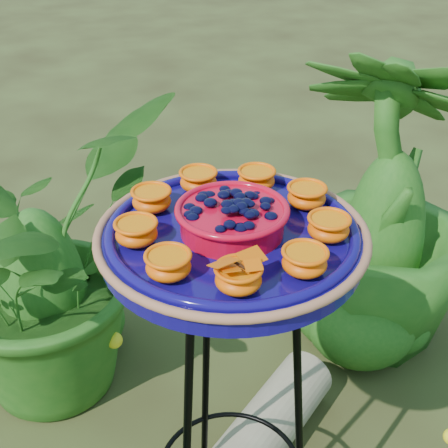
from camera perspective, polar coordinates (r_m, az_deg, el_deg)
The scene contains 5 objects.
tripod_stand at distance 1.45m, azimuth 0.62°, elevation -15.35°, with size 0.37×0.39×0.98m.
feeder_dish at distance 1.17m, azimuth 0.74°, elevation -0.79°, with size 0.52×0.52×0.12m.
driftwood_log at distance 2.06m, azimuth 4.14°, elevation -17.80°, with size 0.18×0.18×0.54m, color gray.
shrub_back_left at distance 2.12m, azimuth -16.63°, elevation -3.00°, with size 0.90×0.78×1.00m, color #1E5516.
shrub_back_right at distance 2.26m, azimuth 14.83°, elevation 1.88°, with size 0.64×0.64×1.15m, color #1E5516.
Camera 1 is at (-0.45, -1.07, 1.65)m, focal length 50.00 mm.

